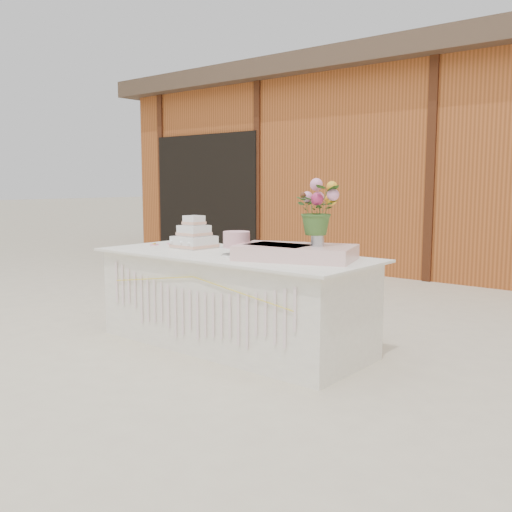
{
  "coord_description": "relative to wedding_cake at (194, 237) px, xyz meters",
  "views": [
    {
      "loc": [
        3.08,
        -3.45,
        1.35
      ],
      "look_at": [
        0.0,
        0.3,
        0.72
      ],
      "focal_mm": 40.0,
      "sensor_mm": 36.0,
      "label": 1
    }
  ],
  "objects": [
    {
      "name": "loose_flowers",
      "position": [
        -0.41,
        0.01,
        -0.09
      ],
      "size": [
        0.19,
        0.38,
        0.02
      ],
      "primitive_type": null,
      "rotation": [
        0.0,
        0.0,
        0.11
      ],
      "color": "pink",
      "rests_on": "cake_table"
    },
    {
      "name": "cake_table",
      "position": [
        0.54,
        -0.1,
        -0.48
      ],
      "size": [
        2.4,
        1.0,
        0.77
      ],
      "color": "white",
      "rests_on": "ground"
    },
    {
      "name": "ground",
      "position": [
        0.54,
        -0.09,
        -0.87
      ],
      "size": [
        80.0,
        80.0,
        0.0
      ],
      "primitive_type": "plane",
      "color": "beige",
      "rests_on": "ground"
    },
    {
      "name": "flower_vase",
      "position": [
        1.31,
        -0.01,
        0.08
      ],
      "size": [
        0.1,
        0.1,
        0.13
      ],
      "primitive_type": "cylinder",
      "color": "silver",
      "rests_on": "satin_runner"
    },
    {
      "name": "bouquet",
      "position": [
        1.31,
        -0.01,
        0.33
      ],
      "size": [
        0.44,
        0.44,
        0.37
      ],
      "primitive_type": "imported",
      "rotation": [
        0.0,
        0.0,
        0.7
      ],
      "color": "#3A6127",
      "rests_on": "flower_vase"
    },
    {
      "name": "pink_cake_stand",
      "position": [
        0.66,
        -0.18,
        0.01
      ],
      "size": [
        0.27,
        0.27,
        0.2
      ],
      "color": "white",
      "rests_on": "cake_table"
    },
    {
      "name": "barn",
      "position": [
        0.53,
        5.9,
        0.81
      ],
      "size": [
        12.6,
        4.6,
        3.3
      ],
      "color": "#A25022",
      "rests_on": "ground"
    },
    {
      "name": "wedding_cake",
      "position": [
        0.0,
        0.0,
        0.0
      ],
      "size": [
        0.33,
        0.33,
        0.29
      ],
      "rotation": [
        0.0,
        0.0,
        -0.03
      ],
      "color": "white",
      "rests_on": "cake_table"
    },
    {
      "name": "satin_runner",
      "position": [
        1.15,
        -0.06,
        -0.04
      ],
      "size": [
        0.98,
        0.75,
        0.11
      ],
      "primitive_type": "cube",
      "rotation": [
        0.0,
        0.0,
        0.32
      ],
      "color": "beige",
      "rests_on": "cake_table"
    }
  ]
}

